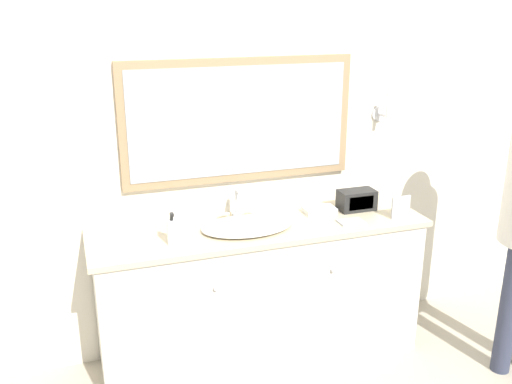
{
  "coord_description": "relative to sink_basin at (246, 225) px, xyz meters",
  "views": [
    {
      "loc": [
        -0.98,
        -2.51,
        2.06
      ],
      "look_at": [
        -0.03,
        0.3,
        1.06
      ],
      "focal_mm": 40.0,
      "sensor_mm": 36.0,
      "label": 1
    }
  ],
  "objects": [
    {
      "name": "appliance_box",
      "position": [
        0.72,
        0.07,
        0.04
      ],
      "size": [
        0.22,
        0.12,
        0.12
      ],
      "color": "black",
      "rests_on": "vanity_counter"
    },
    {
      "name": "metal_tray",
      "position": [
        0.59,
        -0.11,
        -0.01
      ],
      "size": [
        0.15,
        0.1,
        0.01
      ],
      "color": "#ADADB2",
      "rests_on": "vanity_counter"
    },
    {
      "name": "vanity_counter",
      "position": [
        0.09,
        0.02,
        -0.45
      ],
      "size": [
        1.91,
        0.54,
        0.86
      ],
      "color": "beige",
      "rests_on": "ground_plane"
    },
    {
      "name": "sink_basin",
      "position": [
        0.0,
        0.0,
        0.0
      ],
      "size": [
        0.51,
        0.38,
        0.18
      ],
      "color": "silver",
      "rests_on": "vanity_counter"
    },
    {
      "name": "picture_frame",
      "position": [
        0.89,
        -0.14,
        0.05
      ],
      "size": [
        0.12,
        0.01,
        0.13
      ],
      "color": "#B2B2B7",
      "rests_on": "vanity_counter"
    },
    {
      "name": "hand_towel_near_sink",
      "position": [
        0.49,
        0.1,
        -0.0
      ],
      "size": [
        0.19,
        0.11,
        0.03
      ],
      "color": "white",
      "rests_on": "vanity_counter"
    },
    {
      "name": "soap_bottle",
      "position": [
        -0.43,
        -0.09,
        0.05
      ],
      "size": [
        0.05,
        0.05,
        0.18
      ],
      "color": "white",
      "rests_on": "vanity_counter"
    },
    {
      "name": "wall_back",
      "position": [
        0.09,
        0.31,
        0.4
      ],
      "size": [
        8.0,
        0.18,
        2.55
      ],
      "color": "silver",
      "rests_on": "ground_plane"
    }
  ]
}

